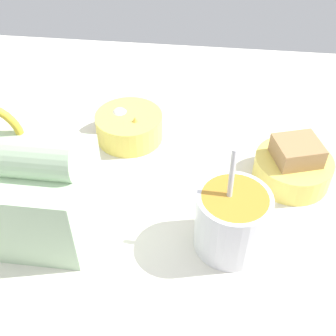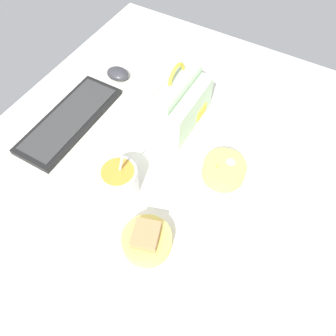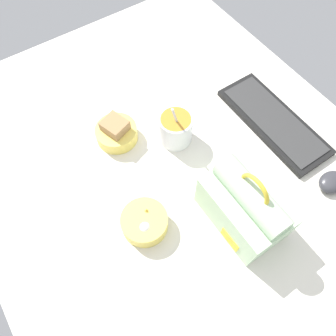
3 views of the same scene
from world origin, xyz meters
The scene contains 5 objects.
desk_surface centered at (0.00, 0.00, 1.00)cm, with size 140.00×110.00×2.00cm.
lunch_bag centered at (21.31, 5.31, 9.64)cm, with size 21.79×14.58×21.07cm.
soup_cup centered at (-9.03, 5.38, 6.90)cm, with size 9.88×9.88×15.64cm.
bento_bowl_sandwich centered at (-18.87, -9.01, 4.86)cm, with size 12.32×12.32×7.66cm.
bento_bowl_snacks centered at (9.29, -16.75, 4.60)cm, with size 12.02×12.02×5.84cm.
Camera 1 is at (-5.06, 43.11, 49.87)cm, focal length 45.00 mm.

